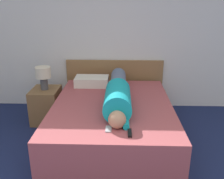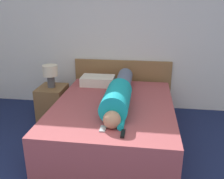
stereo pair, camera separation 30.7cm
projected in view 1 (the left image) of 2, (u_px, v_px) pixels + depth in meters
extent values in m
cube|color=white|center=(104.00, 33.00, 4.20)|extent=(6.06, 0.06, 2.60)
cube|color=#A84C51|center=(112.00, 121.00, 3.39)|extent=(1.56, 2.02, 0.53)
cube|color=olive|center=(114.00, 84.00, 4.43)|extent=(1.68, 0.04, 0.85)
cube|color=brown|center=(46.00, 105.00, 3.92)|extent=(0.41, 0.49, 0.53)
cylinder|color=#4C4C51|center=(44.00, 83.00, 3.80)|extent=(0.11, 0.11, 0.19)
cylinder|color=beige|center=(43.00, 72.00, 3.74)|extent=(0.23, 0.23, 0.16)
sphere|color=tan|center=(117.00, 120.00, 2.64)|extent=(0.19, 0.19, 0.19)
cylinder|color=#149EAD|center=(118.00, 99.00, 3.01)|extent=(0.32, 0.72, 0.32)
cylinder|color=slate|center=(118.00, 83.00, 3.76)|extent=(0.23, 0.85, 0.23)
cylinder|color=#149EAD|center=(126.00, 123.00, 2.70)|extent=(0.07, 0.22, 0.07)
cube|color=silver|center=(92.00, 81.00, 3.98)|extent=(0.52, 0.33, 0.14)
cube|color=black|center=(130.00, 133.00, 2.54)|extent=(0.04, 0.15, 0.02)
cube|color=#B2B7BC|center=(109.00, 129.00, 2.63)|extent=(0.06, 0.13, 0.01)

